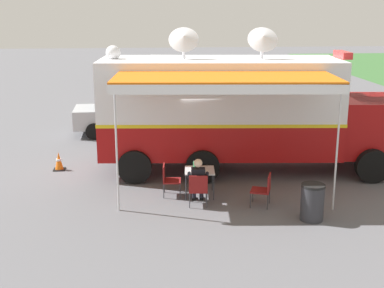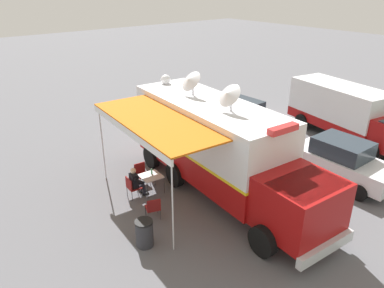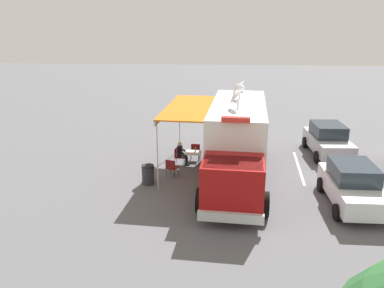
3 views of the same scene
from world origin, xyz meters
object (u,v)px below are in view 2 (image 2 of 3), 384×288
at_px(folding_chair_beside_table, 141,172).
at_px(car_far_corner, 343,160).
at_px(folding_table, 151,177).
at_px(traffic_cone, 150,137).
at_px(seated_responder, 136,181).
at_px(car_behind_truck, 242,116).
at_px(folding_chair_at_table, 132,186).
at_px(folding_chair_spare_by_truck, 153,207).
at_px(command_truck, 219,146).
at_px(trash_bin, 144,233).
at_px(water_bottle, 152,171).
at_px(support_truck, 346,112).

relative_size(folding_chair_beside_table, car_far_corner, 0.21).
relative_size(folding_table, traffic_cone, 1.49).
xyz_separation_m(seated_responder, car_behind_truck, (-8.03, -2.12, 0.23)).
xyz_separation_m(folding_table, car_far_corner, (-6.74, 4.15, 0.21)).
bearing_deg(folding_chair_at_table, folding_chair_spare_by_truck, 85.01).
bearing_deg(folding_table, seated_responder, -9.70).
bearing_deg(command_truck, car_behind_truck, -144.29).
bearing_deg(trash_bin, water_bottle, -127.43).
bearing_deg(seated_responder, water_bottle, -177.87).
distance_m(command_truck, traffic_cone, 6.04).
relative_size(command_truck, trash_bin, 10.61).
bearing_deg(car_behind_truck, folding_table, 16.71).
relative_size(folding_chair_spare_by_truck, car_behind_truck, 0.20).
distance_m(folding_table, folding_chair_at_table, 0.82).
bearing_deg(car_behind_truck, water_bottle, 16.03).
height_order(folding_chair_beside_table, trash_bin, trash_bin).
xyz_separation_m(traffic_cone, support_truck, (-8.36, 5.95, 1.11)).
relative_size(command_truck, traffic_cone, 16.65).
height_order(folding_chair_spare_by_truck, car_far_corner, car_far_corner).
xyz_separation_m(folding_chair_at_table, traffic_cone, (-3.46, -4.08, -0.23)).
xyz_separation_m(folding_chair_spare_by_truck, support_truck, (-11.97, 0.17, 0.87)).
relative_size(water_bottle, folding_chair_at_table, 0.26).
distance_m(folding_table, support_truck, 11.18).
distance_m(folding_chair_at_table, folding_chair_spare_by_truck, 1.71).
height_order(folding_chair_spare_by_truck, seated_responder, seated_responder).
height_order(folding_chair_beside_table, seated_responder, seated_responder).
relative_size(folding_table, folding_chair_at_table, 0.99).
distance_m(water_bottle, trash_bin, 3.38).
bearing_deg(water_bottle, seated_responder, 2.13).
xyz_separation_m(folding_chair_at_table, folding_chair_beside_table, (-0.87, -0.73, 0.00)).
height_order(folding_table, folding_chair_beside_table, folding_chair_beside_table).
distance_m(trash_bin, traffic_cone, 8.15).
distance_m(folding_chair_at_table, seated_responder, 0.23).
distance_m(water_bottle, car_far_corner, 7.88).
distance_m(seated_responder, car_far_corner, 8.49).
bearing_deg(seated_responder, folding_chair_at_table, -4.62).
bearing_deg(command_truck, trash_bin, 13.37).
distance_m(folding_chair_spare_by_truck, traffic_cone, 6.82).
bearing_deg(traffic_cone, seated_responder, 51.39).
bearing_deg(car_far_corner, seated_responder, -30.06).
relative_size(folding_chair_at_table, car_far_corner, 0.21).
bearing_deg(command_truck, traffic_cone, -95.26).
relative_size(water_bottle, trash_bin, 0.25).
bearing_deg(command_truck, folding_chair_spare_by_truck, 0.04).
xyz_separation_m(folding_chair_beside_table, car_behind_truck, (-7.35, -1.38, 0.37)).
bearing_deg(command_truck, folding_chair_beside_table, -49.65).
relative_size(folding_table, seated_responder, 0.69).
bearing_deg(seated_responder, traffic_cone, -128.61).
xyz_separation_m(water_bottle, trash_bin, (2.04, 2.67, -0.38)).
xyz_separation_m(command_truck, car_behind_truck, (-5.29, -3.80, -1.07)).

